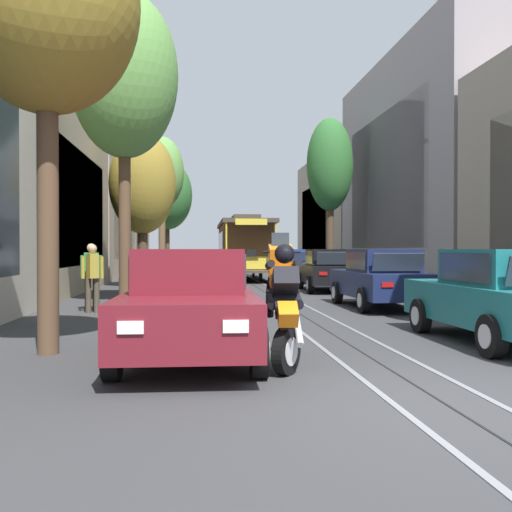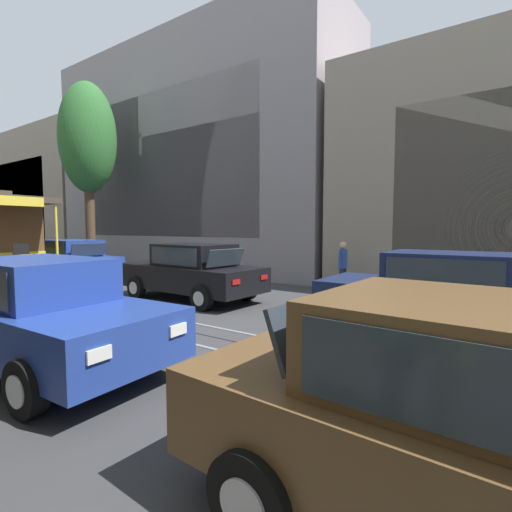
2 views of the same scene
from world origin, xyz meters
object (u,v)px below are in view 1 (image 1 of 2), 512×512
at_px(parked_car_beige_far_left, 197,260).
at_px(parked_car_black_mid_right, 328,270).
at_px(parked_car_silver_fourth_left, 197,267).
at_px(street_tree_kerb_right_second, 330,166).
at_px(parked_car_blue_sixth_left, 195,262).
at_px(parked_car_maroon_near_left, 190,303).
at_px(cable_car_trolley, 244,248).
at_px(pedestrian_crossing_far, 92,274).
at_px(street_tree_kerb_left_second, 124,77).
at_px(motorcycle_with_rider, 283,297).
at_px(street_tree_kerb_left_fourth, 162,174).
at_px(street_tree_kerb_left_far, 167,195).
at_px(street_tree_kerb_left_near, 47,4).
at_px(parked_car_teal_near_right, 503,296).
at_px(parked_car_brown_second_left, 196,281).
at_px(street_tree_kerb_left_mid, 142,185).
at_px(parked_car_navy_second_right, 382,278).
at_px(pedestrian_on_left_pavement, 91,273).
at_px(pedestrian_on_right_pavement, 448,270).
at_px(parked_car_blue_mid_left, 195,272).
at_px(parked_car_maroon_fifth_left, 194,264).
at_px(parked_car_blue_fourth_right, 298,265).

relative_size(parked_car_beige_far_left, parked_car_black_mid_right, 0.99).
xyz_separation_m(parked_car_silver_fourth_left, street_tree_kerb_right_second, (6.84, 4.24, 5.07)).
bearing_deg(parked_car_blue_sixth_left, parked_car_maroon_near_left, -90.05).
xyz_separation_m(cable_car_trolley, pedestrian_crossing_far, (-5.08, -16.29, -0.70)).
xyz_separation_m(parked_car_maroon_near_left, parked_car_beige_far_left, (0.20, 34.08, 0.00)).
distance_m(street_tree_kerb_left_second, pedestrian_crossing_far, 5.78).
distance_m(parked_car_silver_fourth_left, parked_car_beige_far_left, 16.78).
bearing_deg(street_tree_kerb_right_second, motorcycle_with_rider, -104.41).
bearing_deg(cable_car_trolley, parked_car_maroon_near_left, -96.54).
bearing_deg(parked_car_black_mid_right, street_tree_kerb_left_fourth, 120.07).
relative_size(parked_car_maroon_near_left, street_tree_kerb_left_far, 0.57).
bearing_deg(cable_car_trolley, street_tree_kerb_right_second, -15.94).
bearing_deg(street_tree_kerb_left_far, parked_car_black_mid_right, -70.18).
xyz_separation_m(street_tree_kerb_left_second, street_tree_kerb_left_far, (0.04, 24.23, -1.11)).
relative_size(street_tree_kerb_left_near, street_tree_kerb_left_far, 0.91).
relative_size(parked_car_maroon_near_left, parked_car_teal_near_right, 1.00).
relative_size(parked_car_brown_second_left, parked_car_silver_fourth_left, 1.00).
distance_m(parked_car_teal_near_right, street_tree_kerb_left_mid, 17.27).
height_order(parked_car_teal_near_right, street_tree_kerb_left_second, street_tree_kerb_left_second).
bearing_deg(parked_car_silver_fourth_left, pedestrian_crossing_far, -103.59).
distance_m(parked_car_navy_second_right, parked_car_black_mid_right, 6.40).
xyz_separation_m(pedestrian_on_left_pavement, pedestrian_on_right_pavement, (10.96, 3.20, -0.07)).
xyz_separation_m(street_tree_kerb_left_fourth, pedestrian_on_right_pavement, (10.18, -15.03, -4.91)).
bearing_deg(parked_car_beige_far_left, street_tree_kerb_left_near, -93.98).
height_order(parked_car_black_mid_right, street_tree_kerb_right_second, street_tree_kerb_right_second).
relative_size(parked_car_brown_second_left, street_tree_kerb_right_second, 0.53).
xyz_separation_m(parked_car_beige_far_left, street_tree_kerb_right_second, (6.78, -12.54, 5.07)).
bearing_deg(cable_car_trolley, parked_car_blue_mid_left, -102.80).
height_order(parked_car_black_mid_right, cable_car_trolley, cable_car_trolley).
xyz_separation_m(street_tree_kerb_right_second, cable_car_trolley, (-4.37, 1.25, -4.21)).
xyz_separation_m(parked_car_maroon_fifth_left, parked_car_beige_far_left, (0.21, 11.04, 0.00)).
height_order(parked_car_navy_second_right, cable_car_trolley, cable_car_trolley).
distance_m(parked_car_maroon_near_left, parked_car_brown_second_left, 5.82).
height_order(parked_car_navy_second_right, street_tree_kerb_left_near, street_tree_kerb_left_near).
bearing_deg(parked_car_maroon_near_left, parked_car_maroon_fifth_left, 90.03).
height_order(parked_car_brown_second_left, parked_car_navy_second_right, same).
bearing_deg(parked_car_blue_fourth_right, street_tree_kerb_left_second, -121.39).
xyz_separation_m(parked_car_brown_second_left, parked_car_teal_near_right, (5.11, -4.93, 0.00)).
height_order(parked_car_maroon_fifth_left, street_tree_kerb_left_far, street_tree_kerb_left_far).
height_order(parked_car_blue_mid_left, motorcycle_with_rider, motorcycle_with_rider).
xyz_separation_m(parked_car_brown_second_left, parked_car_blue_sixth_left, (-0.08, 22.42, 0.00)).
xyz_separation_m(parked_car_black_mid_right, street_tree_kerb_left_second, (-6.96, -5.03, 5.61)).
bearing_deg(parked_car_brown_second_left, parked_car_beige_far_left, 89.79).
relative_size(parked_car_silver_fourth_left, parked_car_maroon_fifth_left, 1.00).
bearing_deg(street_tree_kerb_left_mid, parked_car_blue_mid_left, -65.40).
relative_size(parked_car_blue_mid_left, parked_car_black_mid_right, 1.00).
distance_m(street_tree_kerb_left_mid, street_tree_kerb_right_second, 10.67).
height_order(parked_car_silver_fourth_left, street_tree_kerb_left_mid, street_tree_kerb_left_mid).
distance_m(parked_car_blue_mid_left, cable_car_trolley, 11.61).
relative_size(parked_car_blue_sixth_left, pedestrian_crossing_far, 2.58).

